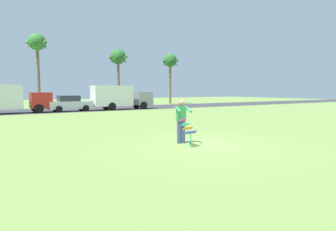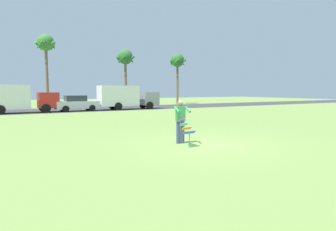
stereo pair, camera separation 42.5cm
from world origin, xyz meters
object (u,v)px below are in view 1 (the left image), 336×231
person_kite_flyer (181,120)px  parked_car_silver (70,104)px  kite_held (188,129)px  palm_tree_far_left (170,62)px  parked_truck_red_cab (6,98)px  palm_tree_centre_far (118,59)px  palm_tree_right_near (37,45)px  parked_truck_grey_van (119,97)px

person_kite_flyer → parked_car_silver: bearing=89.2°
kite_held → palm_tree_far_left: palm_tree_far_left is taller
parked_truck_red_cab → palm_tree_centre_far: palm_tree_centre_far is taller
parked_car_silver → palm_tree_centre_far: bearing=43.3°
palm_tree_centre_far → palm_tree_far_left: bearing=3.8°
parked_truck_red_cab → palm_tree_centre_far: (13.99, 7.94, 5.01)m
palm_tree_right_near → palm_tree_far_left: bearing=-4.2°
parked_truck_grey_van → palm_tree_far_left: size_ratio=0.86×
kite_held → palm_tree_right_near: 31.52m
parked_truck_red_cab → palm_tree_right_near: size_ratio=0.73×
parked_car_silver → palm_tree_right_near: 12.20m
kite_held → parked_truck_red_cab: (-5.12, 20.79, 0.73)m
parked_truck_red_cab → palm_tree_centre_far: bearing=29.6°
person_kite_flyer → palm_tree_right_near: (-1.20, 30.03, 6.77)m
parked_truck_red_cab → palm_tree_centre_far: 16.85m
parked_car_silver → palm_tree_far_left: palm_tree_far_left is taller
parked_truck_red_cab → parked_car_silver: size_ratio=1.59×
kite_held → parked_truck_grey_van: (5.70, 20.79, 0.73)m
person_kite_flyer → parked_car_silver: (0.28, 20.12, -0.18)m
parked_car_silver → palm_tree_right_near: size_ratio=0.46×
kite_held → parked_truck_red_cab: parked_truck_red_cab is taller
parked_truck_grey_van → palm_tree_centre_far: 9.91m
kite_held → parked_car_silver: (0.43, 20.79, 0.10)m
kite_held → parked_truck_grey_van: bearing=74.7°
palm_tree_right_near → palm_tree_centre_far: size_ratio=1.18×
person_kite_flyer → palm_tree_far_left: (17.59, 28.65, 5.51)m
parked_truck_grey_van → parked_truck_red_cab: bearing=180.0°
kite_held → palm_tree_right_near: palm_tree_right_near is taller
parked_car_silver → palm_tree_centre_far: 12.89m
person_kite_flyer → parked_truck_red_cab: size_ratio=0.26×
parked_car_silver → person_kite_flyer: bearing=-90.8°
person_kite_flyer → parked_truck_grey_van: parked_truck_grey_van is taller
palm_tree_far_left → parked_truck_grey_van: bearing=-144.7°
kite_held → parked_truck_red_cab: bearing=103.8°
person_kite_flyer → parked_car_silver: size_ratio=0.41×
person_kite_flyer → palm_tree_centre_far: 29.89m
parked_car_silver → parked_truck_red_cab: bearing=180.0°
person_kite_flyer → kite_held: person_kite_flyer is taller
person_kite_flyer → kite_held: bearing=-102.6°
person_kite_flyer → palm_tree_centre_far: size_ratio=0.22×
person_kite_flyer → palm_tree_far_left: palm_tree_far_left is taller
palm_tree_right_near → parked_truck_grey_van: bearing=-55.7°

